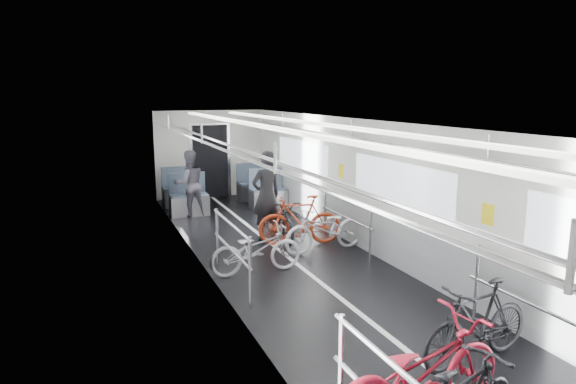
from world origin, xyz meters
name	(u,v)px	position (x,y,z in m)	size (l,w,h in m)	color
car_shell	(275,189)	(0.00, 1.78, 1.13)	(3.02, 14.01, 2.41)	black
bike_left_near	(420,373)	(-0.66, -3.59, 0.48)	(0.64, 1.83, 0.96)	#A91429
bike_left_far	(256,249)	(-0.78, 0.58, 0.40)	(0.53, 1.51, 0.79)	#B7B8BC
bike_right_near	(477,323)	(0.52, -2.97, 0.46)	(0.43, 1.53, 0.92)	black
bike_right_mid	(325,229)	(0.75, 1.21, 0.43)	(0.58, 1.65, 0.87)	#BCBBC1
bike_right_far	(300,220)	(0.50, 1.81, 0.48)	(0.45, 1.59, 0.96)	#A62E14
bike_aisle	(279,219)	(0.27, 2.28, 0.41)	(0.55, 1.56, 0.82)	black
person_standing	(266,196)	(0.03, 2.38, 0.88)	(0.64, 0.42, 1.76)	black
person_seated	(189,183)	(-0.99, 4.91, 0.78)	(0.76, 0.59, 1.56)	#322F38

